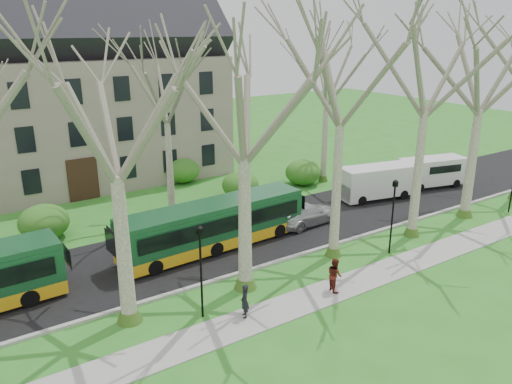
% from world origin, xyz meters
% --- Properties ---
extents(ground, '(120.00, 120.00, 0.00)m').
position_xyz_m(ground, '(0.00, 0.00, 0.00)').
color(ground, '#2D7421').
rests_on(ground, ground).
extents(sidewalk, '(70.00, 2.00, 0.06)m').
position_xyz_m(sidewalk, '(0.00, -2.50, 0.03)').
color(sidewalk, gray).
rests_on(sidewalk, ground).
extents(road, '(80.00, 8.00, 0.06)m').
position_xyz_m(road, '(0.00, 5.50, 0.03)').
color(road, black).
rests_on(road, ground).
extents(curb, '(80.00, 0.25, 0.14)m').
position_xyz_m(curb, '(0.00, 1.50, 0.07)').
color(curb, '#A5A39E').
rests_on(curb, ground).
extents(building, '(26.50, 12.20, 16.00)m').
position_xyz_m(building, '(-6.00, 24.00, 8.07)').
color(building, gray).
rests_on(building, ground).
extents(tree_row_verge, '(49.00, 7.00, 14.00)m').
position_xyz_m(tree_row_verge, '(0.00, 0.30, 7.00)').
color(tree_row_verge, gray).
rests_on(tree_row_verge, ground).
extents(tree_row_far, '(33.00, 7.00, 12.00)m').
position_xyz_m(tree_row_far, '(-1.33, 11.00, 6.00)').
color(tree_row_far, gray).
rests_on(tree_row_far, ground).
extents(lamp_row, '(36.22, 0.22, 4.30)m').
position_xyz_m(lamp_row, '(-0.00, -1.00, 2.57)').
color(lamp_row, black).
rests_on(lamp_row, ground).
extents(hedges, '(30.60, 8.60, 2.00)m').
position_xyz_m(hedges, '(-4.67, 14.00, 1.00)').
color(hedges, '#255E1B').
rests_on(hedges, ground).
extents(bus_follow, '(11.42, 2.95, 2.83)m').
position_xyz_m(bus_follow, '(-2.04, 5.08, 1.47)').
color(bus_follow, '#154B27').
rests_on(bus_follow, road).
extents(sedan, '(5.00, 2.38, 1.41)m').
position_xyz_m(sedan, '(4.72, 4.98, 0.76)').
color(sedan, silver).
rests_on(sedan, road).
extents(van_a, '(5.98, 3.21, 2.48)m').
position_xyz_m(van_a, '(12.31, 6.13, 1.30)').
color(van_a, silver).
rests_on(van_a, road).
extents(van_b, '(5.69, 3.19, 2.35)m').
position_xyz_m(van_b, '(18.22, 5.77, 1.23)').
color(van_b, silver).
rests_on(van_b, road).
extents(pedestrian_a, '(0.54, 0.66, 1.56)m').
position_xyz_m(pedestrian_a, '(-4.48, -2.12, 0.84)').
color(pedestrian_a, black).
rests_on(pedestrian_a, sidewalk).
extents(pedestrian_b, '(0.84, 0.96, 1.69)m').
position_xyz_m(pedestrian_b, '(0.42, -2.54, 0.91)').
color(pedestrian_b, '#521812').
rests_on(pedestrian_b, sidewalk).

